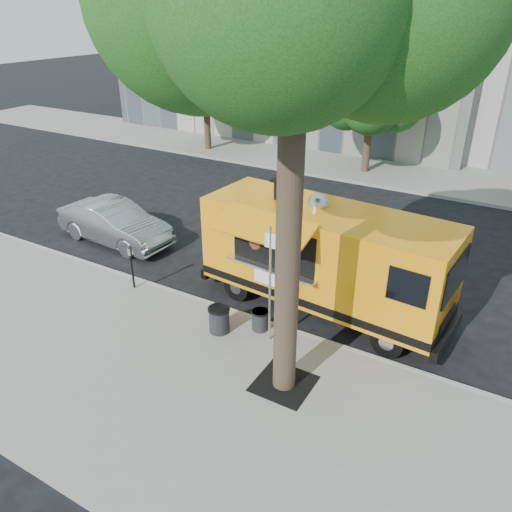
{
  "coord_description": "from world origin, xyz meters",
  "views": [
    {
      "loc": [
        6.27,
        -10.28,
        7.49
      ],
      "look_at": [
        0.27,
        0.0,
        1.41
      ],
      "focal_mm": 35.0,
      "sensor_mm": 36.0,
      "label": 1
    }
  ],
  "objects_px": {
    "parking_meter": "(131,262)",
    "food_truck": "(323,256)",
    "far_tree_b": "(373,92)",
    "far_tree_a": "(205,81)",
    "sedan": "(115,223)",
    "sign_post": "(270,278)",
    "trash_bin_right": "(219,319)",
    "trash_bin_left": "(260,319)"
  },
  "relations": [
    {
      "from": "parking_meter",
      "to": "food_truck",
      "type": "bearing_deg",
      "value": 21.17
    },
    {
      "from": "food_truck",
      "to": "far_tree_b",
      "type": "bearing_deg",
      "value": 108.42
    },
    {
      "from": "food_truck",
      "to": "far_tree_a",
      "type": "bearing_deg",
      "value": 140.26
    },
    {
      "from": "far_tree_a",
      "to": "sedan",
      "type": "xyz_separation_m",
      "value": [
        4.12,
        -11.41,
        -3.07
      ]
    },
    {
      "from": "far_tree_b",
      "to": "sign_post",
      "type": "height_order",
      "value": "far_tree_b"
    },
    {
      "from": "sign_post",
      "to": "trash_bin_right",
      "type": "xyz_separation_m",
      "value": [
        -1.24,
        -0.32,
        -1.35
      ]
    },
    {
      "from": "parking_meter",
      "to": "trash_bin_right",
      "type": "height_order",
      "value": "parking_meter"
    },
    {
      "from": "food_truck",
      "to": "trash_bin_left",
      "type": "height_order",
      "value": "food_truck"
    },
    {
      "from": "far_tree_b",
      "to": "sign_post",
      "type": "bearing_deg",
      "value": -79.85
    },
    {
      "from": "far_tree_b",
      "to": "trash_bin_left",
      "type": "relative_size",
      "value": 10.29
    },
    {
      "from": "trash_bin_left",
      "to": "sedan",
      "type": "bearing_deg",
      "value": 162.67
    },
    {
      "from": "far_tree_b",
      "to": "sedan",
      "type": "height_order",
      "value": "far_tree_b"
    },
    {
      "from": "food_truck",
      "to": "trash_bin_right",
      "type": "xyz_separation_m",
      "value": [
        -1.65,
        -2.45,
        -1.08
      ]
    },
    {
      "from": "trash_bin_right",
      "to": "far_tree_a",
      "type": "bearing_deg",
      "value": 126.04
    },
    {
      "from": "far_tree_b",
      "to": "trash_bin_right",
      "type": "relative_size",
      "value": 8.29
    },
    {
      "from": "sedan",
      "to": "trash_bin_right",
      "type": "distance_m",
      "value": 6.78
    },
    {
      "from": "sign_post",
      "to": "trash_bin_left",
      "type": "bearing_deg",
      "value": 147.99
    },
    {
      "from": "parking_meter",
      "to": "sedan",
      "type": "xyz_separation_m",
      "value": [
        -2.88,
        2.24,
        -0.27
      ]
    },
    {
      "from": "trash_bin_left",
      "to": "far_tree_a",
      "type": "bearing_deg",
      "value": 129.35
    },
    {
      "from": "sign_post",
      "to": "food_truck",
      "type": "height_order",
      "value": "food_truck"
    },
    {
      "from": "far_tree_b",
      "to": "trash_bin_right",
      "type": "height_order",
      "value": "far_tree_b"
    },
    {
      "from": "trash_bin_left",
      "to": "sign_post",
      "type": "bearing_deg",
      "value": -32.01
    },
    {
      "from": "far_tree_b",
      "to": "food_truck",
      "type": "distance_m",
      "value": 12.69
    },
    {
      "from": "food_truck",
      "to": "trash_bin_left",
      "type": "relative_size",
      "value": 13.05
    },
    {
      "from": "trash_bin_left",
      "to": "trash_bin_right",
      "type": "bearing_deg",
      "value": -145.61
    },
    {
      "from": "sign_post",
      "to": "food_truck",
      "type": "distance_m",
      "value": 2.18
    },
    {
      "from": "food_truck",
      "to": "trash_bin_right",
      "type": "relative_size",
      "value": 10.51
    },
    {
      "from": "sign_post",
      "to": "trash_bin_right",
      "type": "distance_m",
      "value": 1.86
    },
    {
      "from": "sedan",
      "to": "trash_bin_right",
      "type": "relative_size",
      "value": 6.48
    },
    {
      "from": "far_tree_a",
      "to": "trash_bin_left",
      "type": "height_order",
      "value": "far_tree_a"
    },
    {
      "from": "sign_post",
      "to": "trash_bin_left",
      "type": "height_order",
      "value": "sign_post"
    },
    {
      "from": "trash_bin_right",
      "to": "sign_post",
      "type": "bearing_deg",
      "value": 14.64
    },
    {
      "from": "far_tree_b",
      "to": "sedan",
      "type": "relative_size",
      "value": 1.28
    },
    {
      "from": "far_tree_b",
      "to": "sedan",
      "type": "bearing_deg",
      "value": -112.45
    },
    {
      "from": "parking_meter",
      "to": "food_truck",
      "type": "relative_size",
      "value": 0.19
    },
    {
      "from": "far_tree_a",
      "to": "far_tree_b",
      "type": "relative_size",
      "value": 0.97
    },
    {
      "from": "sedan",
      "to": "far_tree_a",
      "type": "bearing_deg",
      "value": 23.3
    },
    {
      "from": "parking_meter",
      "to": "sedan",
      "type": "height_order",
      "value": "parking_meter"
    },
    {
      "from": "food_truck",
      "to": "trash_bin_left",
      "type": "xyz_separation_m",
      "value": [
        -0.82,
        -1.87,
        -1.15
      ]
    },
    {
      "from": "sign_post",
      "to": "sedan",
      "type": "height_order",
      "value": "sign_post"
    },
    {
      "from": "trash_bin_left",
      "to": "trash_bin_right",
      "type": "xyz_separation_m",
      "value": [
        -0.84,
        -0.57,
        0.07
      ]
    },
    {
      "from": "food_truck",
      "to": "sign_post",
      "type": "bearing_deg",
      "value": -96.4
    }
  ]
}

